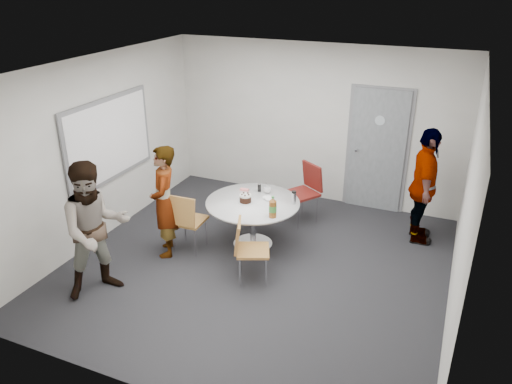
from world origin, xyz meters
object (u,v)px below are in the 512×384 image
at_px(table, 254,208).
at_px(person_main, 164,202).
at_px(chair_near_left, 186,217).
at_px(chair_near_right, 246,245).
at_px(chair_far, 306,187).
at_px(door, 377,151).
at_px(whiteboard, 110,140).
at_px(person_right, 424,187).
at_px(person_left, 96,230).

bearing_deg(table, person_main, -147.84).
relative_size(chair_near_left, chair_near_right, 1.05).
xyz_separation_m(chair_far, person_main, (-1.51, -1.75, 0.22)).
relative_size(door, person_main, 1.31).
relative_size(door, chair_near_left, 2.33).
relative_size(whiteboard, person_main, 1.17).
height_order(table, person_main, person_main).
bearing_deg(person_main, table, 94.39).
bearing_deg(door, chair_far, -134.67).
height_order(table, person_right, person_right).
bearing_deg(whiteboard, chair_near_left, -10.68).
height_order(door, whiteboard, door).
height_order(chair_near_left, person_right, person_right).
bearing_deg(person_left, whiteboard, 66.59).
bearing_deg(chair_near_left, person_right, 26.99).
bearing_deg(whiteboard, person_left, -59.51).
relative_size(chair_near_left, person_right, 0.52).
xyz_separation_m(table, person_right, (2.20, 1.12, 0.26)).
bearing_deg(chair_far, whiteboard, 60.81).
xyz_separation_m(door, chair_near_right, (-1.09, -2.86, -0.50)).
bearing_deg(chair_near_right, person_left, -82.22).
distance_m(chair_near_right, person_right, 2.80).
xyz_separation_m(door, whiteboard, (-3.56, -2.28, 0.42)).
bearing_deg(chair_near_right, whiteboard, -125.83).
distance_m(chair_near_left, chair_near_right, 1.12).
height_order(whiteboard, person_right, whiteboard).
bearing_deg(chair_near_right, chair_near_left, -128.96).
distance_m(chair_near_left, chair_far, 2.05).
bearing_deg(door, chair_near_right, -110.84).
xyz_separation_m(table, person_left, (-1.32, -1.80, 0.26)).
height_order(whiteboard, chair_near_left, whiteboard).
bearing_deg(person_left, chair_near_left, 14.06).
bearing_deg(door, person_right, -45.74).
relative_size(chair_near_left, chair_far, 0.95).
bearing_deg(person_right, person_main, 109.17).
xyz_separation_m(chair_near_left, chair_far, (1.26, 1.62, 0.03)).
distance_m(table, chair_near_right, 0.91).
height_order(chair_near_right, chair_far, chair_far).
bearing_deg(chair_near_right, person_main, -120.93).
distance_m(door, chair_near_right, 3.10).
bearing_deg(chair_far, person_main, 82.74).
distance_m(whiteboard, person_main, 1.36).
height_order(chair_near_left, chair_near_right, chair_near_left).
xyz_separation_m(chair_near_left, chair_near_right, (1.08, -0.32, -0.03)).
height_order(door, chair_near_left, door).
bearing_deg(chair_far, person_left, 92.07).
relative_size(chair_near_left, person_left, 0.52).
distance_m(door, chair_far, 1.37).
bearing_deg(person_main, chair_far, 111.35).
relative_size(whiteboard, chair_near_right, 2.20).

